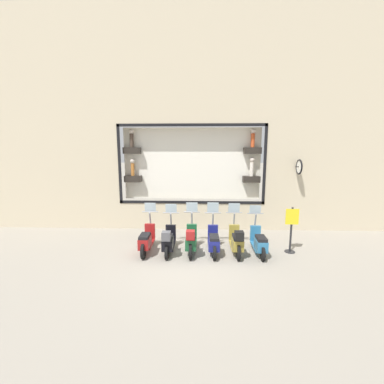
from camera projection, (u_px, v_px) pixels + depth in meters
The scene contains 9 objects.
ground_plane at pixel (188, 262), 8.29m from camera, with size 120.00×120.00×0.00m, color gray.
building_facade at pixel (192, 119), 11.03m from camera, with size 1.24×36.00×9.51m.
scooter_teal_0 at pixel (259, 242), 8.84m from camera, with size 1.79×0.61×1.55m.
scooter_olive_1 at pixel (237, 241), 8.81m from camera, with size 1.80×0.60×1.62m.
scooter_navy_2 at pixel (214, 241), 8.90m from camera, with size 1.80×0.60×1.64m.
scooter_green_3 at pixel (191, 240), 8.86m from camera, with size 1.81×0.61×1.64m.
scooter_black_4 at pixel (169, 241), 8.88m from camera, with size 1.79×0.60×1.57m.
scooter_red_5 at pixel (147, 240), 8.98m from camera, with size 1.81×0.60×1.61m.
shop_sign_post at pixel (291, 228), 8.92m from camera, with size 0.36×0.45×1.62m.
Camera 1 is at (-7.79, -0.41, 3.60)m, focal length 24.00 mm.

